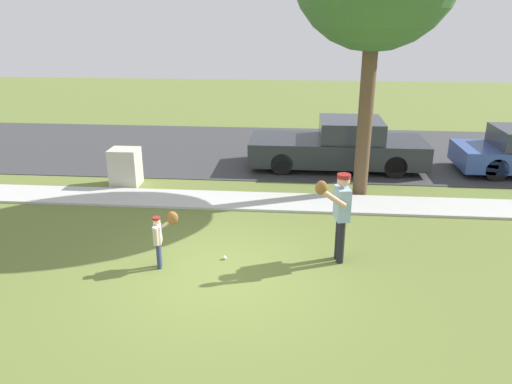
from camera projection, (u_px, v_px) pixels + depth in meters
ground_plane at (243, 203)px, 12.11m from camera, size 48.00×48.00×0.00m
sidewalk_strip at (244, 201)px, 12.20m from camera, size 36.00×1.20×0.06m
road_surface at (260, 150)px, 16.88m from camera, size 36.00×6.80×0.02m
person_adult at (340, 208)px, 8.94m from camera, size 0.68×0.72×1.73m
person_child at (162, 232)px, 8.88m from camera, size 0.45×0.46×1.05m
baseball at (225, 258)px, 9.35m from camera, size 0.07×0.07×0.07m
utility_cabinet at (125, 167)px, 13.30m from camera, size 0.76×0.65×1.01m
parked_pickup_dark at (339, 146)px, 14.70m from camera, size 5.20×1.95×1.48m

